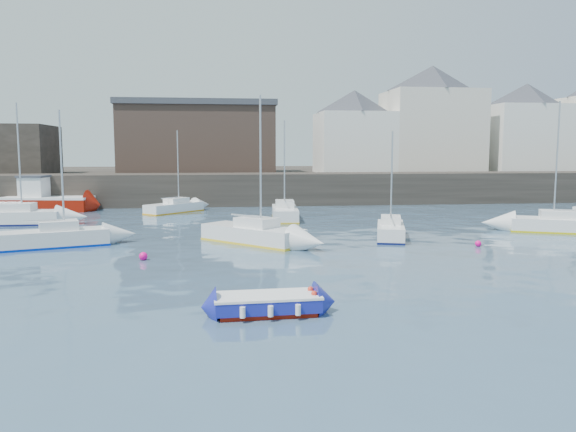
{
  "coord_description": "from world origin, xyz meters",
  "views": [
    {
      "loc": [
        -3.91,
        -19.3,
        5.16
      ],
      "look_at": [
        0.0,
        12.0,
        1.5
      ],
      "focal_mm": 35.0,
      "sensor_mm": 36.0,
      "label": 1
    }
  ],
  "objects": [
    {
      "name": "sailboat_d",
      "position": [
        17.96,
        13.72,
        0.5
      ],
      "size": [
        6.78,
        4.5,
        8.28
      ],
      "color": "white",
      "rests_on": "ground"
    },
    {
      "name": "quay_wall",
      "position": [
        0.0,
        35.0,
        1.5
      ],
      "size": [
        90.0,
        5.0,
        3.0
      ],
      "primitive_type": "cube",
      "color": "#28231E",
      "rests_on": "ground"
    },
    {
      "name": "sailboat_f",
      "position": [
        1.07,
        22.56,
        0.52
      ],
      "size": [
        2.27,
        5.85,
        7.45
      ],
      "color": "white",
      "rests_on": "ground"
    },
    {
      "name": "sailboat_b",
      "position": [
        -1.99,
        11.92,
        0.53
      ],
      "size": [
        5.88,
        5.98,
        8.18
      ],
      "color": "white",
      "rests_on": "ground"
    },
    {
      "name": "fishing_boat",
      "position": [
        -18.91,
        31.54,
        0.96
      ],
      "size": [
        7.8,
        3.9,
        4.94
      ],
      "color": "maroon",
      "rests_on": "ground"
    },
    {
      "name": "bldg_east_b",
      "position": [
        31.0,
        41.5,
        7.87
      ],
      "size": [
        11.88,
        11.88,
        9.95
      ],
      "color": "white",
      "rests_on": "land_strip"
    },
    {
      "name": "water",
      "position": [
        0.0,
        0.0,
        0.0
      ],
      "size": [
        220.0,
        220.0,
        0.0
      ],
      "primitive_type": "plane",
      "color": "#2D4760",
      "rests_on": "ground"
    },
    {
      "name": "sailboat_a",
      "position": [
        -12.73,
        11.98,
        0.52
      ],
      "size": [
        5.93,
        3.52,
        7.34
      ],
      "color": "white",
      "rests_on": "ground"
    },
    {
      "name": "bldg_east_d",
      "position": [
        11.0,
        41.5,
        7.36
      ],
      "size": [
        11.14,
        11.14,
        8.95
      ],
      "color": "white",
      "rests_on": "land_strip"
    },
    {
      "name": "sailboat_e",
      "position": [
        -18.26,
        21.97,
        0.55
      ],
      "size": [
        6.59,
        2.12,
        8.48
      ],
      "color": "white",
      "rests_on": "ground"
    },
    {
      "name": "buoy_near",
      "position": [
        -7.49,
        7.63,
        0.0
      ],
      "size": [
        0.4,
        0.4,
        0.4
      ],
      "primitive_type": "sphere",
      "color": "#FF0880",
      "rests_on": "ground"
    },
    {
      "name": "sailboat_c",
      "position": [
        6.22,
        12.62,
        0.48
      ],
      "size": [
        2.85,
        5.05,
        6.33
      ],
      "color": "white",
      "rests_on": "ground"
    },
    {
      "name": "buoy_mid",
      "position": [
        10.09,
        9.28,
        0.0
      ],
      "size": [
        0.34,
        0.34,
        0.34
      ],
      "primitive_type": "sphere",
      "color": "#FF0880",
      "rests_on": "ground"
    },
    {
      "name": "sailboat_h",
      "position": [
        -7.59,
        28.56,
        0.45
      ],
      "size": [
        4.93,
        5.05,
        6.88
      ],
      "color": "white",
      "rests_on": "ground"
    },
    {
      "name": "land_strip",
      "position": [
        0.0,
        53.0,
        1.4
      ],
      "size": [
        90.0,
        32.0,
        2.8
      ],
      "primitive_type": "cube",
      "color": "#28231E",
      "rests_on": "ground"
    },
    {
      "name": "warehouse",
      "position": [
        -6.0,
        43.0,
        6.62
      ],
      "size": [
        16.4,
        10.4,
        7.6
      ],
      "color": "#3D2D26",
      "rests_on": "land_strip"
    },
    {
      "name": "bldg_east_a",
      "position": [
        20.0,
        42.0,
        8.81
      ],
      "size": [
        13.36,
        13.36,
        11.8
      ],
      "color": "beige",
      "rests_on": "land_strip"
    },
    {
      "name": "buoy_far",
      "position": [
        -3.8,
        17.62,
        0.0
      ],
      "size": [
        0.44,
        0.44,
        0.44
      ],
      "primitive_type": "sphere",
      "color": "#FF0880",
      "rests_on": "ground"
    },
    {
      "name": "blue_dinghy",
      "position": [
        -2.42,
        -2.0,
        0.36
      ],
      "size": [
        3.43,
        1.86,
        0.64
      ],
      "color": "maroon",
      "rests_on": "ground"
    }
  ]
}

